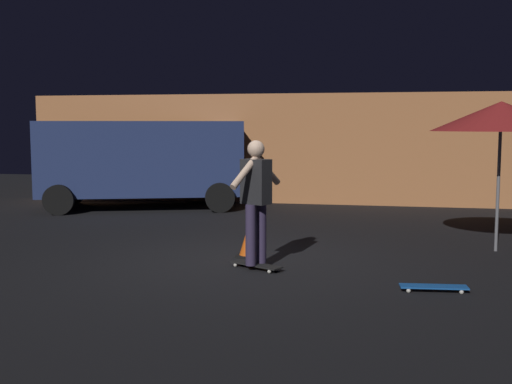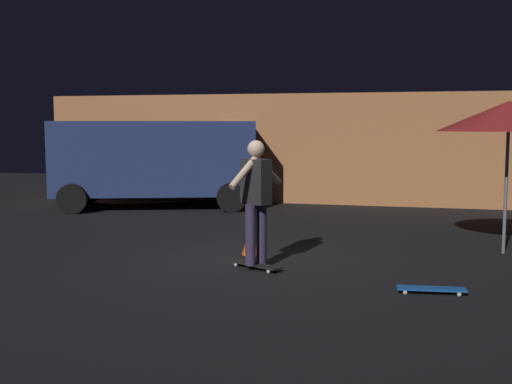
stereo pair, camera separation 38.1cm
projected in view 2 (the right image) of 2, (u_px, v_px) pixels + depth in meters
The scene contains 8 objects.
ground_plane at pixel (244, 262), 8.97m from camera, with size 28.00×28.00×0.00m, color black.
low_building at pixel (297, 146), 17.45m from camera, with size 12.61×3.88×2.71m.
parked_van at pixel (155, 158), 14.85m from camera, with size 4.96×3.39×2.03m.
patio_umbrella at pixel (509, 116), 9.35m from camera, with size 2.10×2.10×2.30m.
skateboard_ridden at pixel (256, 265), 8.52m from camera, with size 0.78×0.55×0.07m.
skateboard_spare at pixel (431, 289), 7.26m from camera, with size 0.80×0.28×0.07m.
skater at pixel (256, 193), 8.41m from camera, with size 0.55×0.90×1.67m.
traffic_cone at pixel (250, 243), 9.30m from camera, with size 0.34×0.34×0.46m.
Camera 2 is at (2.28, -8.52, 1.94)m, focal length 44.20 mm.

